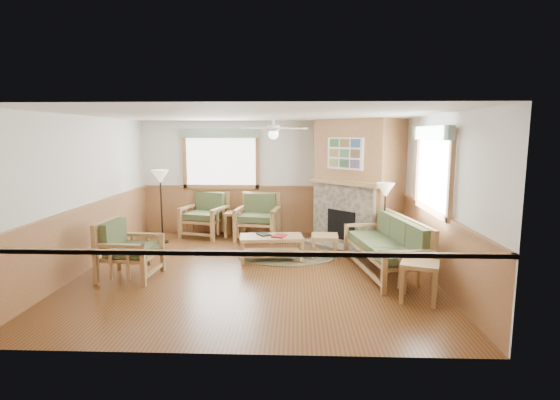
{
  "coord_description": "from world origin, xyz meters",
  "views": [
    {
      "loc": [
        0.71,
        -7.44,
        2.38
      ],
      "look_at": [
        0.4,
        0.7,
        1.15
      ],
      "focal_mm": 28.0,
      "sensor_mm": 36.0,
      "label": 1
    }
  ],
  "objects_px": {
    "sofa": "(385,246)",
    "armchair_back_right": "(258,217)",
    "end_table_chairs": "(237,224)",
    "armchair_left": "(130,249)",
    "coffee_table": "(272,248)",
    "armchair_back_left": "(205,215)",
    "end_table_sofa": "(419,281)",
    "footstool": "(325,246)",
    "floor_lamp_right": "(384,222)",
    "floor_lamp_left": "(161,206)"
  },
  "relations": [
    {
      "from": "coffee_table",
      "to": "end_table_chairs",
      "type": "distance_m",
      "value": 2.15
    },
    {
      "from": "sofa",
      "to": "armchair_back_right",
      "type": "relative_size",
      "value": 2.03
    },
    {
      "from": "coffee_table",
      "to": "armchair_back_right",
      "type": "bearing_deg",
      "value": 97.33
    },
    {
      "from": "coffee_table",
      "to": "footstool",
      "type": "bearing_deg",
      "value": 7.82
    },
    {
      "from": "footstool",
      "to": "armchair_back_left",
      "type": "bearing_deg",
      "value": 148.26
    },
    {
      "from": "armchair_left",
      "to": "coffee_table",
      "type": "xyz_separation_m",
      "value": [
        2.3,
        1.1,
        -0.25
      ]
    },
    {
      "from": "sofa",
      "to": "armchair_back_right",
      "type": "xyz_separation_m",
      "value": [
        -2.41,
        2.39,
        0.03
      ]
    },
    {
      "from": "coffee_table",
      "to": "end_table_chairs",
      "type": "bearing_deg",
      "value": 109.14
    },
    {
      "from": "end_table_chairs",
      "to": "floor_lamp_left",
      "type": "xyz_separation_m",
      "value": [
        -1.56,
        -0.66,
        0.52
      ]
    },
    {
      "from": "armchair_left",
      "to": "floor_lamp_left",
      "type": "distance_m",
      "value": 2.41
    },
    {
      "from": "sofa",
      "to": "footstool",
      "type": "bearing_deg",
      "value": -144.48
    },
    {
      "from": "footstool",
      "to": "floor_lamp_right",
      "type": "distance_m",
      "value": 1.24
    },
    {
      "from": "armchair_back_right",
      "to": "end_table_chairs",
      "type": "distance_m",
      "value": 0.61
    },
    {
      "from": "end_table_chairs",
      "to": "end_table_sofa",
      "type": "distance_m",
      "value": 5.03
    },
    {
      "from": "end_table_sofa",
      "to": "footstool",
      "type": "distance_m",
      "value": 2.54
    },
    {
      "from": "sofa",
      "to": "floor_lamp_left",
      "type": "relative_size",
      "value": 1.29
    },
    {
      "from": "armchair_back_right",
      "to": "coffee_table",
      "type": "height_order",
      "value": "armchair_back_right"
    },
    {
      "from": "armchair_left",
      "to": "end_table_chairs",
      "type": "xyz_separation_m",
      "value": [
        1.37,
        3.04,
        -0.19
      ]
    },
    {
      "from": "coffee_table",
      "to": "floor_lamp_left",
      "type": "height_order",
      "value": "floor_lamp_left"
    },
    {
      "from": "sofa",
      "to": "armchair_left",
      "type": "distance_m",
      "value": 4.31
    },
    {
      "from": "armchair_left",
      "to": "armchair_back_right",
      "type": "bearing_deg",
      "value": -29.62
    },
    {
      "from": "end_table_sofa",
      "to": "footstool",
      "type": "xyz_separation_m",
      "value": [
        -1.21,
        2.23,
        -0.07
      ]
    },
    {
      "from": "end_table_chairs",
      "to": "end_table_sofa",
      "type": "bearing_deg",
      "value": -51.01
    },
    {
      "from": "armchair_left",
      "to": "footstool",
      "type": "bearing_deg",
      "value": -63.36
    },
    {
      "from": "end_table_chairs",
      "to": "footstool",
      "type": "height_order",
      "value": "end_table_chairs"
    },
    {
      "from": "coffee_table",
      "to": "end_table_sofa",
      "type": "relative_size",
      "value": 2.05
    },
    {
      "from": "armchair_back_left",
      "to": "armchair_back_right",
      "type": "height_order",
      "value": "armchair_back_right"
    },
    {
      "from": "end_table_sofa",
      "to": "sofa",
      "type": "bearing_deg",
      "value": 100.76
    },
    {
      "from": "end_table_sofa",
      "to": "footstool",
      "type": "bearing_deg",
      "value": 118.48
    },
    {
      "from": "footstool",
      "to": "armchair_back_right",
      "type": "bearing_deg",
      "value": 135.18
    },
    {
      "from": "coffee_table",
      "to": "armchair_left",
      "type": "bearing_deg",
      "value": -160.9
    },
    {
      "from": "end_table_sofa",
      "to": "coffee_table",
      "type": "bearing_deg",
      "value": 138.58
    },
    {
      "from": "armchair_back_right",
      "to": "end_table_chairs",
      "type": "height_order",
      "value": "armchair_back_right"
    },
    {
      "from": "sofa",
      "to": "end_table_sofa",
      "type": "xyz_separation_m",
      "value": [
        0.24,
        -1.27,
        -0.19
      ]
    },
    {
      "from": "armchair_back_right",
      "to": "end_table_chairs",
      "type": "bearing_deg",
      "value": 162.1
    },
    {
      "from": "armchair_left",
      "to": "end_table_sofa",
      "type": "relative_size",
      "value": 1.68
    },
    {
      "from": "sofa",
      "to": "armchair_left",
      "type": "height_order",
      "value": "armchair_left"
    },
    {
      "from": "end_table_sofa",
      "to": "armchair_back_right",
      "type": "bearing_deg",
      "value": 125.89
    },
    {
      "from": "sofa",
      "to": "armchair_left",
      "type": "bearing_deg",
      "value": -94.4
    },
    {
      "from": "coffee_table",
      "to": "floor_lamp_right",
      "type": "xyz_separation_m",
      "value": [
        2.14,
        0.11,
        0.51
      ]
    },
    {
      "from": "armchair_back_left",
      "to": "armchair_left",
      "type": "distance_m",
      "value": 3.1
    },
    {
      "from": "armchair_back_right",
      "to": "end_table_chairs",
      "type": "relative_size",
      "value": 1.77
    },
    {
      "from": "armchair_back_left",
      "to": "floor_lamp_right",
      "type": "height_order",
      "value": "floor_lamp_right"
    },
    {
      "from": "armchair_back_left",
      "to": "coffee_table",
      "type": "xyz_separation_m",
      "value": [
        1.69,
        -1.94,
        -0.27
      ]
    },
    {
      "from": "armchair_left",
      "to": "floor_lamp_left",
      "type": "height_order",
      "value": "floor_lamp_left"
    },
    {
      "from": "armchair_back_right",
      "to": "armchair_left",
      "type": "distance_m",
      "value": 3.36
    },
    {
      "from": "footstool",
      "to": "end_table_sofa",
      "type": "bearing_deg",
      "value": -61.52
    },
    {
      "from": "sofa",
      "to": "floor_lamp_right",
      "type": "distance_m",
      "value": 0.87
    },
    {
      "from": "end_table_chairs",
      "to": "end_table_sofa",
      "type": "height_order",
      "value": "end_table_chairs"
    },
    {
      "from": "sofa",
      "to": "coffee_table",
      "type": "xyz_separation_m",
      "value": [
        -1.99,
        0.7,
        -0.24
      ]
    }
  ]
}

